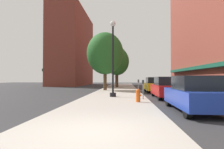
% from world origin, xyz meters
% --- Properties ---
extents(ground_plane, '(90.00, 90.00, 0.00)m').
position_xyz_m(ground_plane, '(4.00, 18.00, 0.00)').
color(ground_plane, '#2D2D30').
extents(sidewalk_slab, '(4.80, 50.00, 0.12)m').
position_xyz_m(sidewalk_slab, '(0.00, 19.00, 0.06)').
color(sidewalk_slab, '#A8A399').
rests_on(sidewalk_slab, ground).
extents(building_far_background, '(6.80, 18.00, 16.43)m').
position_xyz_m(building_far_background, '(-11.01, 37.00, 8.20)').
color(building_far_background, brown).
rests_on(building_far_background, ground).
extents(lamppost, '(0.48, 0.48, 5.90)m').
position_xyz_m(lamppost, '(-0.11, 9.55, 3.20)').
color(lamppost, black).
rests_on(lamppost, sidewalk_slab).
extents(fire_hydrant, '(0.33, 0.26, 0.79)m').
position_xyz_m(fire_hydrant, '(1.62, 6.43, 0.52)').
color(fire_hydrant, '#E05614').
rests_on(fire_hydrant, sidewalk_slab).
extents(parking_meter_near, '(0.14, 0.09, 1.31)m').
position_xyz_m(parking_meter_near, '(2.05, 7.91, 0.95)').
color(parking_meter_near, slate).
rests_on(parking_meter_near, sidewalk_slab).
extents(parking_meter_far, '(0.14, 0.09, 1.31)m').
position_xyz_m(parking_meter_far, '(2.05, 12.41, 0.95)').
color(parking_meter_far, slate).
rests_on(parking_meter_far, sidewalk_slab).
extents(tree_near, '(4.40, 4.40, 6.96)m').
position_xyz_m(tree_near, '(-1.58, 17.56, 4.53)').
color(tree_near, '#4C3823').
rests_on(tree_near, sidewalk_slab).
extents(tree_mid, '(3.79, 3.79, 6.27)m').
position_xyz_m(tree_mid, '(-0.46, 24.73, 4.19)').
color(tree_mid, '#422D1E').
rests_on(tree_mid, sidewalk_slab).
extents(tree_far, '(4.06, 4.06, 7.25)m').
position_xyz_m(tree_far, '(-0.78, 29.21, 5.01)').
color(tree_far, '#422D1E').
rests_on(tree_far, sidewalk_slab).
extents(car_blue, '(1.80, 4.30, 1.66)m').
position_xyz_m(car_blue, '(4.00, 3.96, 0.81)').
color(car_blue, black).
rests_on(car_blue, ground).
extents(car_red, '(1.80, 4.30, 1.66)m').
position_xyz_m(car_red, '(4.00, 9.82, 0.81)').
color(car_red, black).
rests_on(car_red, ground).
extents(car_yellow, '(1.80, 4.30, 1.66)m').
position_xyz_m(car_yellow, '(4.00, 16.16, 0.81)').
color(car_yellow, black).
rests_on(car_yellow, ground).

